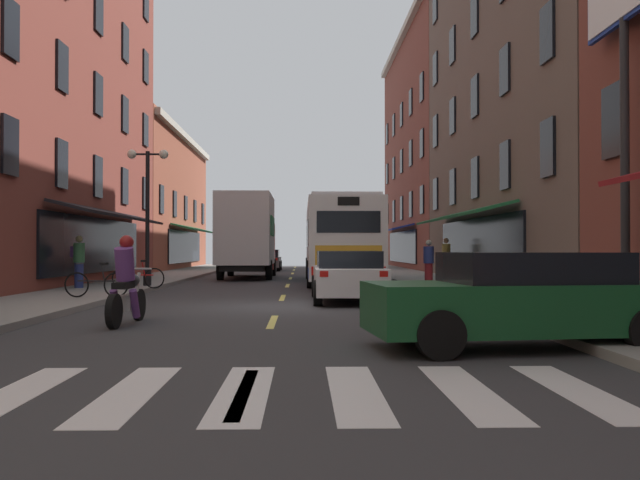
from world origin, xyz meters
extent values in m
cube|color=#333335|center=(0.00, 0.00, -0.05)|extent=(34.80, 80.00, 0.10)
cube|color=#DBCC4C|center=(0.00, -10.00, 0.00)|extent=(0.14, 2.40, 0.01)
cube|color=#DBCC4C|center=(0.00, -3.50, 0.00)|extent=(0.14, 2.40, 0.01)
cube|color=#DBCC4C|center=(0.00, 3.00, 0.00)|extent=(0.14, 2.40, 0.01)
cube|color=#DBCC4C|center=(0.00, 9.50, 0.00)|extent=(0.14, 2.40, 0.01)
cube|color=#DBCC4C|center=(0.00, 16.00, 0.00)|extent=(0.14, 2.40, 0.01)
cube|color=#DBCC4C|center=(0.00, 22.50, 0.00)|extent=(0.14, 2.40, 0.01)
cube|color=#DBCC4C|center=(0.00, 29.00, 0.00)|extent=(0.14, 2.40, 0.01)
cube|color=#DBCC4C|center=(0.00, 35.50, 0.00)|extent=(0.14, 2.40, 0.01)
cube|color=silver|center=(-2.20, -10.00, 0.00)|extent=(0.50, 2.80, 0.01)
cube|color=silver|center=(-1.10, -10.00, 0.00)|extent=(0.50, 2.80, 0.01)
cube|color=silver|center=(0.00, -10.00, 0.00)|extent=(0.50, 2.80, 0.01)
cube|color=silver|center=(1.10, -10.00, 0.00)|extent=(0.50, 2.80, 0.01)
cube|color=silver|center=(2.20, -10.00, 0.00)|extent=(0.50, 2.80, 0.01)
cube|color=silver|center=(3.30, -10.00, 0.00)|extent=(0.50, 2.80, 0.01)
cube|color=gray|center=(-5.90, 0.00, 0.07)|extent=(3.00, 80.00, 0.14)
cube|color=gray|center=(5.90, 0.00, 0.07)|extent=(3.00, 80.00, 0.14)
cube|color=black|center=(-7.36, 10.00, 1.55)|extent=(0.10, 12.00, 2.10)
cube|color=black|center=(-6.65, 10.00, 2.75)|extent=(1.38, 11.20, 0.44)
cube|color=black|center=(-7.36, 2.00, 4.20)|extent=(0.10, 1.00, 1.60)
cube|color=black|center=(-7.36, 6.00, 4.20)|extent=(0.10, 1.00, 1.60)
cube|color=black|center=(-7.36, 10.00, 4.20)|extent=(0.10, 1.00, 1.60)
cube|color=black|center=(-7.36, 14.00, 4.20)|extent=(0.10, 1.00, 1.60)
cube|color=black|center=(-7.36, 18.00, 4.20)|extent=(0.10, 1.00, 1.60)
cube|color=black|center=(-7.36, 2.00, 7.40)|extent=(0.10, 1.00, 1.60)
cube|color=black|center=(-7.36, 6.00, 7.40)|extent=(0.10, 1.00, 1.60)
cube|color=black|center=(-7.36, 10.00, 7.40)|extent=(0.10, 1.00, 1.60)
cube|color=black|center=(-7.36, 14.00, 7.40)|extent=(0.10, 1.00, 1.60)
cube|color=black|center=(-7.36, 18.00, 7.40)|extent=(0.10, 1.00, 1.60)
cube|color=black|center=(-7.36, 10.00, 10.60)|extent=(0.10, 1.00, 1.60)
cube|color=black|center=(-7.36, 14.00, 10.60)|extent=(0.10, 1.00, 1.60)
cube|color=black|center=(-7.36, 18.00, 10.60)|extent=(0.10, 1.00, 1.60)
cube|color=black|center=(-7.36, 18.00, 13.80)|extent=(0.10, 1.00, 1.60)
cube|color=brown|center=(-11.40, 30.00, 4.61)|extent=(8.00, 19.90, 9.22)
cube|color=#B2AD9E|center=(-7.30, 30.00, 8.87)|extent=(0.44, 19.40, 0.40)
cube|color=black|center=(-7.36, 30.00, 1.55)|extent=(0.10, 12.00, 2.10)
cube|color=#1E6638|center=(-6.65, 30.00, 2.75)|extent=(1.38, 11.20, 0.44)
cube|color=black|center=(-7.36, 22.00, 4.20)|extent=(0.10, 1.00, 1.60)
cube|color=black|center=(-7.36, 26.00, 4.20)|extent=(0.10, 1.00, 1.60)
cube|color=black|center=(-7.36, 30.00, 4.20)|extent=(0.10, 1.00, 1.60)
cube|color=black|center=(-7.36, 34.00, 4.20)|extent=(0.10, 1.00, 1.60)
cube|color=black|center=(-7.36, 38.00, 4.20)|extent=(0.10, 1.00, 1.60)
cube|color=black|center=(7.36, -2.00, 4.20)|extent=(0.10, 1.00, 1.60)
cube|color=brown|center=(11.40, 10.00, 8.84)|extent=(8.00, 19.90, 17.69)
cube|color=black|center=(7.36, 10.00, 1.55)|extent=(0.10, 12.00, 2.10)
cube|color=#1E6638|center=(6.65, 10.00, 2.75)|extent=(1.38, 11.20, 0.44)
cube|color=black|center=(7.36, 2.00, 4.20)|extent=(0.10, 1.00, 1.60)
cube|color=black|center=(7.36, 6.00, 4.20)|extent=(0.10, 1.00, 1.60)
cube|color=black|center=(7.36, 10.00, 4.20)|extent=(0.10, 1.00, 1.60)
cube|color=black|center=(7.36, 14.00, 4.20)|extent=(0.10, 1.00, 1.60)
cube|color=black|center=(7.36, 18.00, 4.20)|extent=(0.10, 1.00, 1.60)
cube|color=black|center=(7.36, 2.00, 7.40)|extent=(0.10, 1.00, 1.60)
cube|color=black|center=(7.36, 6.00, 7.40)|extent=(0.10, 1.00, 1.60)
cube|color=black|center=(7.36, 10.00, 7.40)|extent=(0.10, 1.00, 1.60)
cube|color=black|center=(7.36, 14.00, 7.40)|extent=(0.10, 1.00, 1.60)
cube|color=black|center=(7.36, 18.00, 7.40)|extent=(0.10, 1.00, 1.60)
cube|color=black|center=(7.36, 10.00, 10.60)|extent=(0.10, 1.00, 1.60)
cube|color=black|center=(7.36, 14.00, 10.60)|extent=(0.10, 1.00, 1.60)
cube|color=black|center=(7.36, 18.00, 10.60)|extent=(0.10, 1.00, 1.60)
cube|color=black|center=(7.36, 18.00, 13.80)|extent=(0.10, 1.00, 1.60)
cube|color=brown|center=(11.40, 30.00, 8.05)|extent=(8.00, 19.90, 16.10)
cube|color=#B2AD9E|center=(7.30, 30.00, 15.75)|extent=(0.44, 19.40, 0.40)
cube|color=black|center=(7.36, 30.00, 1.55)|extent=(0.10, 12.00, 2.10)
cube|color=navy|center=(6.65, 30.00, 2.75)|extent=(1.38, 11.20, 0.44)
cube|color=black|center=(7.36, 22.00, 4.20)|extent=(0.10, 1.00, 1.60)
cube|color=black|center=(7.36, 26.00, 4.20)|extent=(0.10, 1.00, 1.60)
cube|color=black|center=(7.36, 30.00, 4.20)|extent=(0.10, 1.00, 1.60)
cube|color=black|center=(7.36, 34.00, 4.20)|extent=(0.10, 1.00, 1.60)
cube|color=black|center=(7.36, 38.00, 4.20)|extent=(0.10, 1.00, 1.60)
cube|color=black|center=(7.36, 22.00, 7.40)|extent=(0.10, 1.00, 1.60)
cube|color=black|center=(7.36, 26.00, 7.40)|extent=(0.10, 1.00, 1.60)
cube|color=black|center=(7.36, 30.00, 7.40)|extent=(0.10, 1.00, 1.60)
cube|color=black|center=(7.36, 34.00, 7.40)|extent=(0.10, 1.00, 1.60)
cube|color=black|center=(7.36, 38.00, 7.40)|extent=(0.10, 1.00, 1.60)
cube|color=black|center=(7.36, 22.00, 10.60)|extent=(0.10, 1.00, 1.60)
cube|color=black|center=(7.36, 26.00, 10.60)|extent=(0.10, 1.00, 1.60)
cube|color=black|center=(7.36, 30.00, 10.60)|extent=(0.10, 1.00, 1.60)
cube|color=black|center=(7.36, 34.00, 10.60)|extent=(0.10, 1.00, 1.60)
cube|color=black|center=(7.36, 38.00, 10.60)|extent=(0.10, 1.00, 1.60)
cylinder|color=black|center=(7.05, -3.17, 3.10)|extent=(0.18, 0.18, 5.92)
cylinder|color=black|center=(7.05, -3.17, 0.26)|extent=(0.40, 0.40, 0.24)
cube|color=silver|center=(2.05, 11.12, 1.75)|extent=(2.55, 11.85, 2.81)
cube|color=silver|center=(2.05, 11.12, 3.22)|extent=(2.35, 10.65, 0.16)
cube|color=black|center=(2.05, 11.42, 1.96)|extent=(2.59, 9.45, 0.96)
cube|color=#193899|center=(2.05, 11.12, 0.60)|extent=(2.58, 11.45, 0.36)
cube|color=black|center=(2.05, 17.00, 1.96)|extent=(2.25, 0.12, 1.10)
cube|color=black|center=(2.05, 5.23, 2.27)|extent=(2.05, 0.12, 0.70)
cube|color=gold|center=(2.05, 5.22, 1.20)|extent=(2.15, 0.10, 0.64)
cube|color=black|center=(2.05, 5.22, 2.94)|extent=(0.70, 0.10, 0.28)
cube|color=red|center=(0.96, 5.21, 0.70)|extent=(0.20, 0.08, 0.28)
cube|color=red|center=(3.15, 5.21, 0.70)|extent=(0.20, 0.08, 0.28)
cylinder|color=black|center=(0.88, 15.04, 0.50)|extent=(0.30, 1.00, 1.00)
cylinder|color=black|center=(3.23, 15.04, 0.50)|extent=(0.30, 1.00, 1.00)
cylinder|color=black|center=(0.88, 7.69, 0.50)|extent=(0.30, 1.00, 1.00)
cylinder|color=black|center=(3.23, 7.69, 0.50)|extent=(0.30, 1.00, 1.00)
cube|color=#B21E19|center=(-2.06, 19.21, 1.55)|extent=(2.31, 2.43, 2.40)
cube|color=black|center=(-2.06, 20.39, 2.40)|extent=(2.00, 0.11, 0.80)
cube|color=silver|center=(-2.05, 15.25, 2.30)|extent=(2.42, 5.51, 3.20)
cube|color=#196633|center=(-0.83, 15.25, 2.46)|extent=(0.07, 3.30, 0.90)
cube|color=black|center=(-2.05, 16.46, 0.55)|extent=(1.92, 7.54, 0.24)
cylinder|color=black|center=(-3.16, 19.01, 0.45)|extent=(0.28, 0.90, 0.90)
cylinder|color=black|center=(-0.96, 19.02, 0.45)|extent=(0.28, 0.90, 0.90)
cylinder|color=black|center=(-3.15, 14.42, 0.45)|extent=(0.28, 0.90, 0.90)
cylinder|color=black|center=(-0.95, 14.43, 0.45)|extent=(0.28, 0.90, 0.90)
cube|color=#515154|center=(-1.76, 27.78, 0.55)|extent=(1.76, 4.49, 0.63)
cube|color=black|center=(-1.76, 27.60, 1.10)|extent=(1.60, 2.43, 0.52)
cube|color=red|center=(-2.46, 25.56, 0.77)|extent=(0.20, 0.06, 0.14)
cube|color=red|center=(-1.06, 25.56, 0.77)|extent=(0.20, 0.06, 0.14)
cylinder|color=black|center=(-2.59, 29.33, 0.32)|extent=(0.22, 0.64, 0.64)
cylinder|color=black|center=(-0.93, 29.33, 0.32)|extent=(0.22, 0.64, 0.64)
cylinder|color=black|center=(-2.59, 26.24, 0.32)|extent=(0.22, 0.64, 0.64)
cylinder|color=black|center=(-0.93, 26.24, 0.32)|extent=(0.22, 0.64, 0.64)
cube|color=silver|center=(1.79, 1.67, 0.58)|extent=(1.77, 4.50, 0.67)
cube|color=black|center=(1.79, 1.49, 1.12)|extent=(1.61, 2.43, 0.47)
cube|color=red|center=(1.08, -0.56, 0.81)|extent=(0.20, 0.06, 0.14)
cube|color=red|center=(2.50, -0.56, 0.81)|extent=(0.20, 0.06, 0.14)
cylinder|color=black|center=(0.95, 3.22, 0.32)|extent=(0.22, 0.64, 0.64)
cylinder|color=black|center=(2.63, 3.22, 0.32)|extent=(0.22, 0.64, 0.64)
cylinder|color=black|center=(0.95, 0.12, 0.32)|extent=(0.22, 0.64, 0.64)
cylinder|color=black|center=(2.63, 0.12, 0.32)|extent=(0.22, 0.64, 0.64)
cube|color=#144723|center=(3.64, -7.15, 0.58)|extent=(4.41, 2.21, 0.69)
cube|color=black|center=(3.81, -7.13, 1.13)|extent=(2.45, 1.84, 0.46)
cube|color=red|center=(5.65, -6.22, 0.83)|extent=(0.08, 0.21, 0.14)
cylinder|color=black|center=(2.32, -8.13, 0.32)|extent=(0.66, 0.29, 0.64)
cylinder|color=black|center=(2.13, -6.48, 0.32)|extent=(0.66, 0.29, 0.64)
cylinder|color=black|center=(4.96, -6.17, 0.32)|extent=(0.66, 0.29, 0.64)
cylinder|color=black|center=(-2.64, -3.19, 0.31)|extent=(0.14, 0.63, 0.62)
cylinder|color=black|center=(-2.73, -4.64, 0.31)|extent=(0.16, 0.63, 0.62)
cylinder|color=#B2B2B7|center=(-2.65, -3.31, 0.61)|extent=(0.09, 0.33, 0.68)
ellipsoid|color=black|center=(-2.67, -3.73, 0.81)|extent=(0.35, 0.58, 0.28)
cube|color=black|center=(-2.70, -4.13, 0.74)|extent=(0.29, 0.58, 0.12)
cube|color=#B2B2B7|center=(-2.68, -3.91, 0.40)|extent=(0.26, 0.41, 0.30)
cylinder|color=#B2B2B7|center=(-2.65, -3.41, 1.02)|extent=(0.62, 0.08, 0.04)
cylinder|color=#66387F|center=(-2.69, -4.06, 1.13)|extent=(0.37, 0.48, 0.66)
sphere|color=maroon|center=(-2.69, -3.95, 1.53)|extent=(0.26, 0.26, 0.26)
cylinder|color=#66387F|center=(-2.87, -4.02, 0.40)|extent=(0.16, 0.37, 0.56)
cylinder|color=#66387F|center=(-2.51, -4.04, 0.40)|extent=(0.16, 0.37, 0.56)
torus|color=black|center=(-5.21, 5.37, 0.47)|extent=(0.67, 0.10, 0.66)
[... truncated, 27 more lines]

